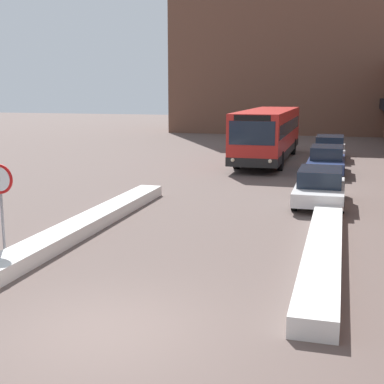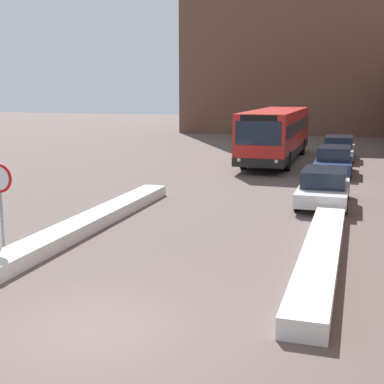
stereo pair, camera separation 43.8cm
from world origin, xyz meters
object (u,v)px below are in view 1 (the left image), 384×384
(city_bus, at_px, (268,133))
(stop_sign, at_px, (0,190))
(parked_car_middle, at_px, (327,160))
(parked_car_front, at_px, (320,186))
(parked_car_back, at_px, (330,148))

(city_bus, distance_m, stop_sign, 21.39)
(city_bus, height_order, parked_car_middle, city_bus)
(city_bus, bearing_deg, stop_sign, -100.65)
(city_bus, bearing_deg, parked_car_front, -73.31)
(city_bus, height_order, parked_car_front, city_bus)
(city_bus, xyz_separation_m, parked_car_front, (3.60, -12.02, -1.00))
(parked_car_middle, bearing_deg, parked_car_front, -90.00)
(parked_car_middle, bearing_deg, city_bus, 130.94)
(parked_car_back, relative_size, stop_sign, 1.96)
(parked_car_middle, xyz_separation_m, stop_sign, (-7.56, -16.87, 1.08))
(parked_car_front, relative_size, stop_sign, 1.75)
(parked_car_front, height_order, stop_sign, stop_sign)
(parked_car_front, bearing_deg, stop_sign, -130.00)
(stop_sign, bearing_deg, parked_car_middle, 65.87)
(parked_car_middle, relative_size, stop_sign, 1.86)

